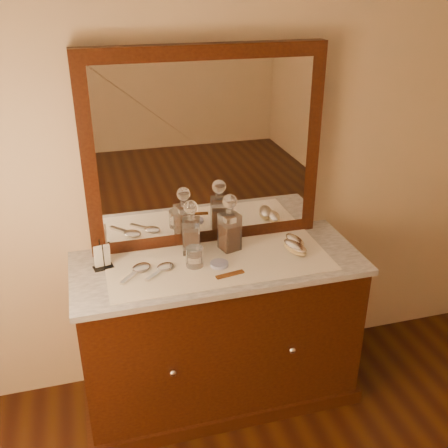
# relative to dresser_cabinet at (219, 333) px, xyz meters

# --- Properties ---
(dresser_cabinet) EXTENTS (1.40, 0.55, 0.82)m
(dresser_cabinet) POSITION_rel_dresser_cabinet_xyz_m (0.00, 0.00, 0.00)
(dresser_cabinet) COLOR black
(dresser_cabinet) RESTS_ON floor
(dresser_plinth) EXTENTS (1.46, 0.59, 0.08)m
(dresser_plinth) POSITION_rel_dresser_cabinet_xyz_m (0.00, 0.00, -0.37)
(dresser_plinth) COLOR black
(dresser_plinth) RESTS_ON floor
(knob_left) EXTENTS (0.04, 0.04, 0.04)m
(knob_left) POSITION_rel_dresser_cabinet_xyz_m (-0.30, -0.28, 0.04)
(knob_left) COLOR silver
(knob_left) RESTS_ON dresser_cabinet
(knob_right) EXTENTS (0.04, 0.04, 0.04)m
(knob_right) POSITION_rel_dresser_cabinet_xyz_m (0.30, -0.28, 0.04)
(knob_right) COLOR silver
(knob_right) RESTS_ON dresser_cabinet
(marble_top) EXTENTS (1.44, 0.59, 0.03)m
(marble_top) POSITION_rel_dresser_cabinet_xyz_m (0.00, 0.00, 0.42)
(marble_top) COLOR silver
(marble_top) RESTS_ON dresser_cabinet
(mirror_frame) EXTENTS (1.20, 0.08, 1.00)m
(mirror_frame) POSITION_rel_dresser_cabinet_xyz_m (0.00, 0.25, 0.94)
(mirror_frame) COLOR black
(mirror_frame) RESTS_ON marble_top
(mirror_glass) EXTENTS (1.06, 0.01, 0.86)m
(mirror_glass) POSITION_rel_dresser_cabinet_xyz_m (0.00, 0.21, 0.94)
(mirror_glass) COLOR white
(mirror_glass) RESTS_ON marble_top
(lace_runner) EXTENTS (1.10, 0.45, 0.00)m
(lace_runner) POSITION_rel_dresser_cabinet_xyz_m (0.00, -0.02, 0.44)
(lace_runner) COLOR white
(lace_runner) RESTS_ON marble_top
(pin_dish) EXTENTS (0.11, 0.11, 0.02)m
(pin_dish) POSITION_rel_dresser_cabinet_xyz_m (-0.01, -0.05, 0.45)
(pin_dish) COLOR silver
(pin_dish) RESTS_ON lace_runner
(comb) EXTENTS (0.14, 0.05, 0.01)m
(comb) POSITION_rel_dresser_cabinet_xyz_m (0.02, -0.15, 0.45)
(comb) COLOR brown
(comb) RESTS_ON lace_runner
(napkin_rack) EXTENTS (0.10, 0.07, 0.14)m
(napkin_rack) POSITION_rel_dresser_cabinet_xyz_m (-0.56, 0.09, 0.50)
(napkin_rack) COLOR black
(napkin_rack) RESTS_ON marble_top
(decanter_left) EXTENTS (0.11, 0.11, 0.29)m
(decanter_left) POSITION_rel_dresser_cabinet_xyz_m (-0.11, 0.12, 0.55)
(decanter_left) COLOR brown
(decanter_left) RESTS_ON lace_runner
(decanter_right) EXTENTS (0.11, 0.11, 0.30)m
(decanter_right) POSITION_rel_dresser_cabinet_xyz_m (0.09, 0.10, 0.56)
(decanter_right) COLOR brown
(decanter_right) RESTS_ON lace_runner
(brush_near) EXTENTS (0.11, 0.18, 0.04)m
(brush_near) POSITION_rel_dresser_cabinet_xyz_m (0.40, -0.02, 0.47)
(brush_near) COLOR tan
(brush_near) RESTS_ON lace_runner
(brush_far) EXTENTS (0.09, 0.16, 0.04)m
(brush_far) POSITION_rel_dresser_cabinet_xyz_m (0.43, 0.05, 0.46)
(brush_far) COLOR tan
(brush_far) RESTS_ON lace_runner
(hand_mirror_outer) EXTENTS (0.18, 0.19, 0.02)m
(hand_mirror_outer) POSITION_rel_dresser_cabinet_xyz_m (-0.39, 0.00, 0.45)
(hand_mirror_outer) COLOR silver
(hand_mirror_outer) RESTS_ON lace_runner
(hand_mirror_inner) EXTENTS (0.17, 0.16, 0.02)m
(hand_mirror_inner) POSITION_rel_dresser_cabinet_xyz_m (-0.28, -0.02, 0.45)
(hand_mirror_inner) COLOR silver
(hand_mirror_inner) RESTS_ON lace_runner
(tumblers) EXTENTS (0.09, 0.09, 0.10)m
(tumblers) POSITION_rel_dresser_cabinet_xyz_m (-0.13, -0.02, 0.49)
(tumblers) COLOR white
(tumblers) RESTS_ON lace_runner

